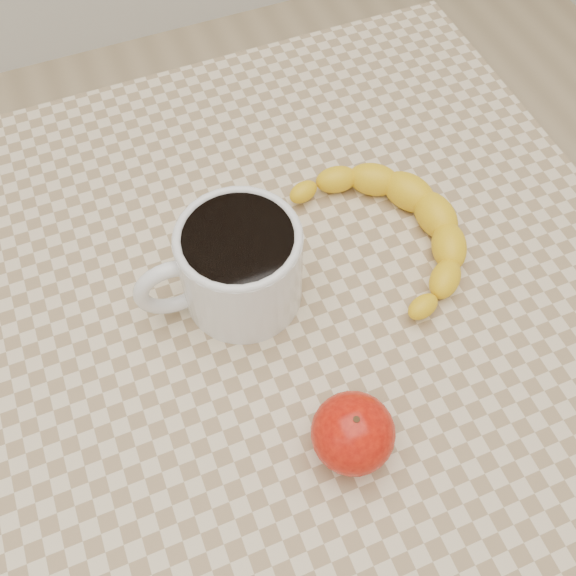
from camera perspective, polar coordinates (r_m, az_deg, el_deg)
name	(u,v)px	position (r m, az deg, el deg)	size (l,w,h in m)	color
ground	(288,481)	(1.39, 0.00, -16.79)	(3.00, 3.00, 0.00)	tan
table	(288,334)	(0.77, 0.00, -4.12)	(0.80, 0.80, 0.75)	beige
coffee_mug	(237,264)	(0.65, -4.54, 2.11)	(0.18, 0.13, 0.11)	silver
orange_juice_glass	(267,278)	(0.66, -1.88, 0.94)	(0.06, 0.06, 0.07)	orange
apple	(353,433)	(0.60, 5.79, -12.70)	(0.10, 0.10, 0.07)	#8E0904
banana	(391,229)	(0.73, 9.12, 5.20)	(0.21, 0.28, 0.04)	yellow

